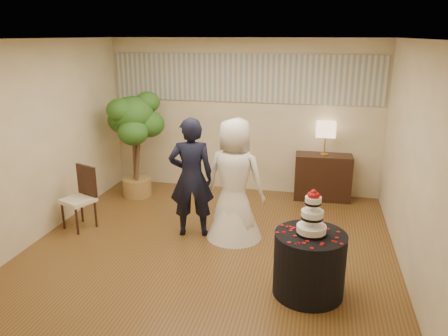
% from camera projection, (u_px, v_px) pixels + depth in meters
% --- Properties ---
extents(floor, '(5.00, 5.00, 0.00)m').
position_uv_depth(floor, '(211.00, 247.00, 6.09)').
color(floor, brown).
rests_on(floor, ground).
extents(ceiling, '(5.00, 5.00, 0.00)m').
position_uv_depth(ceiling, '(209.00, 39.00, 5.27)').
color(ceiling, white).
rests_on(ceiling, wall_back).
extents(wall_back, '(5.00, 0.06, 2.80)m').
position_uv_depth(wall_back, '(244.00, 117.00, 8.02)').
color(wall_back, beige).
rests_on(wall_back, ground).
extents(wall_front, '(5.00, 0.06, 2.80)m').
position_uv_depth(wall_front, '(129.00, 232.00, 3.35)').
color(wall_front, beige).
rests_on(wall_front, ground).
extents(wall_left, '(0.06, 5.00, 2.80)m').
position_uv_depth(wall_left, '(40.00, 141.00, 6.20)').
color(wall_left, beige).
rests_on(wall_left, ground).
extents(wall_right, '(0.06, 5.00, 2.80)m').
position_uv_depth(wall_right, '(414.00, 162.00, 5.16)').
color(wall_right, beige).
rests_on(wall_right, ground).
extents(mural_border, '(4.90, 0.02, 0.85)m').
position_uv_depth(mural_border, '(244.00, 78.00, 7.79)').
color(mural_border, '#B1B3A4').
rests_on(mural_border, wall_back).
extents(groom, '(0.72, 0.56, 1.76)m').
position_uv_depth(groom, '(191.00, 178.00, 6.26)').
color(groom, black).
rests_on(groom, floor).
extents(bride, '(0.99, 0.95, 1.77)m').
position_uv_depth(bride, '(235.00, 179.00, 6.18)').
color(bride, white).
rests_on(bride, floor).
extents(cake_table, '(0.93, 0.93, 0.74)m').
position_uv_depth(cake_table, '(309.00, 264.00, 4.92)').
color(cake_table, black).
rests_on(cake_table, floor).
extents(wedding_cake, '(0.33, 0.33, 0.52)m').
position_uv_depth(wedding_cake, '(312.00, 212.00, 4.74)').
color(wedding_cake, white).
rests_on(wedding_cake, cake_table).
extents(console, '(1.01, 0.49, 0.82)m').
position_uv_depth(console, '(323.00, 177.00, 7.80)').
color(console, black).
rests_on(console, floor).
extents(table_lamp, '(0.33, 0.33, 0.58)m').
position_uv_depth(table_lamp, '(325.00, 139.00, 7.59)').
color(table_lamp, beige).
rests_on(table_lamp, console).
extents(ficus_tree, '(1.25, 1.25, 1.93)m').
position_uv_depth(ficus_tree, '(135.00, 145.00, 7.78)').
color(ficus_tree, '#2D601E').
rests_on(ficus_tree, floor).
extents(side_chair, '(0.58, 0.59, 0.96)m').
position_uv_depth(side_chair, '(78.00, 199.00, 6.58)').
color(side_chair, black).
rests_on(side_chair, floor).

